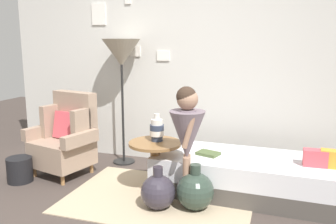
# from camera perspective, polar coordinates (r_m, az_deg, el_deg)

# --- Properties ---
(gallery_wall) EXTENTS (4.80, 0.12, 2.60)m
(gallery_wall) POSITION_cam_1_polar(r_m,az_deg,el_deg) (4.54, 2.05, 8.03)
(gallery_wall) COLOR beige
(gallery_wall) RESTS_ON ground
(rug) EXTENTS (1.84, 1.30, 0.01)m
(rug) POSITION_cam_1_polar(r_m,az_deg,el_deg) (3.67, -1.36, -13.65)
(rug) COLOR tan
(rug) RESTS_ON ground
(armchair) EXTENTS (0.85, 0.72, 0.97)m
(armchair) POSITION_cam_1_polar(r_m,az_deg,el_deg) (4.37, -16.13, -3.98)
(armchair) COLOR #9E7042
(armchair) RESTS_ON ground
(daybed) EXTENTS (1.93, 0.87, 0.40)m
(daybed) POSITION_cam_1_polar(r_m,az_deg,el_deg) (3.78, 12.74, -10.00)
(daybed) COLOR #4C4742
(daybed) RESTS_ON ground
(pillow_head) EXTENTS (0.22, 0.14, 0.16)m
(pillow_head) POSITION_cam_1_polar(r_m,az_deg,el_deg) (3.65, 25.00, -6.88)
(pillow_head) COLOR orange
(pillow_head) RESTS_ON daybed
(pillow_mid) EXTENTS (0.22, 0.13, 0.16)m
(pillow_mid) POSITION_cam_1_polar(r_m,az_deg,el_deg) (3.63, 22.69, -6.86)
(pillow_mid) COLOR #D64C56
(pillow_mid) RESTS_ON daybed
(side_table) EXTENTS (0.55, 0.55, 0.54)m
(side_table) POSITION_cam_1_polar(r_m,az_deg,el_deg) (3.70, -2.09, -7.19)
(side_table) COLOR olive
(side_table) RESTS_ON ground
(vase_striped) EXTENTS (0.15, 0.15, 0.29)m
(vase_striped) POSITION_cam_1_polar(r_m,az_deg,el_deg) (3.67, -1.80, -2.85)
(vase_striped) COLOR #2D384C
(vase_striped) RESTS_ON side_table
(floor_lamp) EXTENTS (0.48, 0.48, 1.59)m
(floor_lamp) POSITION_cam_1_polar(r_m,az_deg,el_deg) (4.47, -7.54, 8.98)
(floor_lamp) COLOR black
(floor_lamp) RESTS_ON ground
(person_child) EXTENTS (0.34, 0.34, 1.15)m
(person_child) POSITION_cam_1_polar(r_m,az_deg,el_deg) (3.30, 3.10, -2.99)
(person_child) COLOR #A37A60
(person_child) RESTS_ON ground
(book_on_daybed) EXTENTS (0.26, 0.22, 0.03)m
(book_on_daybed) POSITION_cam_1_polar(r_m,az_deg,el_deg) (3.71, 6.51, -6.66)
(book_on_daybed) COLOR #4C5E35
(book_on_daybed) RESTS_ON daybed
(demijohn_near) EXTENTS (0.33, 0.33, 0.41)m
(demijohn_near) POSITION_cam_1_polar(r_m,az_deg,el_deg) (3.40, -1.63, -12.74)
(demijohn_near) COLOR #332D38
(demijohn_near) RESTS_ON ground
(demijohn_far) EXTENTS (0.36, 0.36, 0.44)m
(demijohn_far) POSITION_cam_1_polar(r_m,az_deg,el_deg) (3.39, 4.41, -12.58)
(demijohn_far) COLOR #2D3D33
(demijohn_far) RESTS_ON ground
(magazine_basket) EXTENTS (0.28, 0.28, 0.28)m
(magazine_basket) POSITION_cam_1_polar(r_m,az_deg,el_deg) (4.36, -22.83, -8.58)
(magazine_basket) COLOR black
(magazine_basket) RESTS_ON ground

